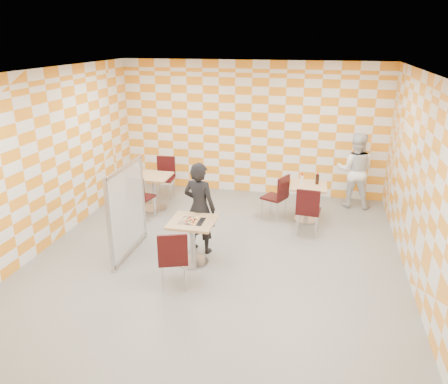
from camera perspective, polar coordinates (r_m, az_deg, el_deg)
name	(u,v)px	position (r m, az deg, el deg)	size (l,w,h in m)	color
room_shell	(223,165)	(7.17, -0.19, 3.60)	(7.00, 7.00, 7.00)	gray
main_table	(193,235)	(7.00, -4.11, -5.57)	(0.70, 0.70, 0.75)	tan
second_table	(308,196)	(8.75, 10.89, -0.55)	(0.70, 0.70, 0.75)	tan
empty_table	(154,186)	(9.27, -9.18, 0.72)	(0.70, 0.70, 0.75)	tan
chair_main_front	(173,256)	(6.31, -6.69, -8.29)	(0.54, 0.55, 0.92)	#320A0B
chair_second_front	(308,208)	(8.07, 10.92, -2.07)	(0.46, 0.47, 0.92)	#320A0B
chair_second_side	(278,194)	(8.68, 7.12, -0.26)	(0.57, 0.56, 0.92)	#320A0B
chair_empty_near	(139,194)	(8.76, -11.07, -0.29)	(0.50, 0.51, 0.92)	#320A0B
chair_empty_far	(165,174)	(9.97, -7.68, 2.39)	(0.45, 0.46, 0.92)	#320A0B
partition	(127,210)	(7.36, -12.53, -2.32)	(0.08, 1.38, 1.55)	white
man_dark	(200,208)	(7.29, -3.21, -2.09)	(0.57, 0.38, 1.58)	black
man_white	(355,170)	(9.64, 16.74, 2.74)	(0.78, 0.61, 1.61)	white
pizza_on_foil	(192,220)	(6.88, -4.20, -3.68)	(0.40, 0.40, 0.04)	silver
sport_bottle	(302,179)	(8.71, 10.13, 1.69)	(0.06, 0.06, 0.20)	white
soda_bottle	(317,179)	(8.71, 12.08, 1.66)	(0.07, 0.07, 0.23)	black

